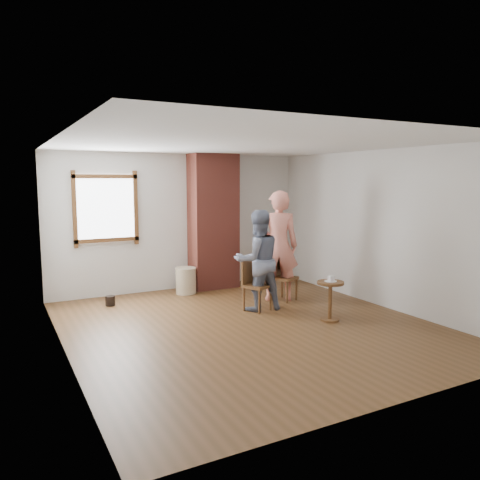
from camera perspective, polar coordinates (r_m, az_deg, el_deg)
name	(u,v)px	position (r m, az deg, el deg)	size (l,w,h in m)	color
ground	(249,326)	(6.89, 1.08, -10.42)	(5.50, 5.50, 0.00)	brown
room_shell	(226,200)	(7.08, -1.68, 4.95)	(5.04, 5.52, 2.62)	silver
brick_chimney	(213,222)	(9.10, -3.27, 2.25)	(0.90, 0.50, 2.60)	#964135
stoneware_crock	(186,281)	(8.79, -6.61, -4.93)	(0.38, 0.38, 0.49)	#C9B991
dark_pot	(110,301)	(8.23, -15.53, -7.16)	(0.16, 0.16, 0.16)	black
dining_chair_left	(254,282)	(7.60, 1.73, -5.18)	(0.50, 0.50, 0.81)	brown
dining_chair_right	(282,275)	(8.28, 5.09, -4.26)	(0.49, 0.49, 0.79)	brown
side_table	(330,294)	(7.16, 10.94, -6.52)	(0.40, 0.40, 0.60)	brown
cake_plate	(331,281)	(7.12, 10.98, -4.95)	(0.18, 0.18, 0.01)	white
cake_slice	(331,279)	(7.12, 11.05, -4.67)	(0.08, 0.07, 0.06)	white
man	(258,260)	(7.55, 2.17, -2.49)	(0.79, 0.62, 1.63)	#16203D
person_pink	(278,246)	(8.16, 4.66, -0.72)	(0.70, 0.46, 1.93)	#F8907C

